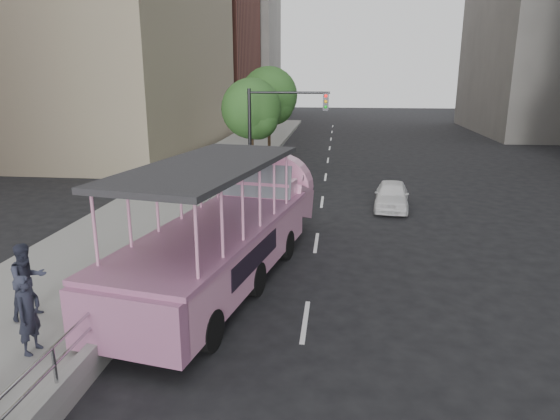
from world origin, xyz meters
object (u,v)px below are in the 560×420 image
object	(u,v)px
street_tree_near	(253,111)
street_tree_far	(270,98)
traffic_signal	(272,123)
duck_boat	(232,231)
car	(392,195)
pedestrian_near	(29,314)
pedestrian_mid	(28,281)
parking_sign	(224,178)

from	to	relation	value
street_tree_near	street_tree_far	world-z (taller)	street_tree_far
traffic_signal	street_tree_far	bearing A→B (deg)	98.43
duck_boat	street_tree_far	distance (m)	21.38
street_tree_near	car	bearing A→B (deg)	-42.18
car	traffic_signal	bearing A→B (deg)	156.61
pedestrian_near	street_tree_far	size ratio (longest dim) A/B	0.26
pedestrian_mid	parking_sign	size ratio (longest dim) A/B	0.66
car	street_tree_near	distance (m)	10.56
pedestrian_mid	street_tree_near	world-z (taller)	street_tree_near
car	pedestrian_mid	world-z (taller)	pedestrian_mid
traffic_signal	street_tree_near	world-z (taller)	street_tree_near
pedestrian_mid	traffic_signal	xyz separation A→B (m)	(3.77, 15.56, 2.28)
pedestrian_mid	street_tree_far	size ratio (longest dim) A/B	0.28
pedestrian_mid	street_tree_near	size ratio (longest dim) A/B	0.32
car	parking_sign	xyz separation A→B (m)	(-7.15, -2.37, 1.11)
duck_boat	street_tree_near	size ratio (longest dim) A/B	1.98
pedestrian_near	parking_sign	bearing A→B (deg)	-2.62
pedestrian_mid	traffic_signal	size ratio (longest dim) A/B	0.35
car	street_tree_far	xyz separation A→B (m)	(-7.26, 12.76, 3.68)
pedestrian_near	parking_sign	distance (m)	11.45
pedestrian_near	pedestrian_mid	xyz separation A→B (m)	(-0.95, 1.46, 0.06)
street_tree_far	parking_sign	bearing A→B (deg)	-89.60
street_tree_near	pedestrian_mid	bearing A→B (deg)	-96.52
car	pedestrian_mid	xyz separation A→B (m)	(-9.63, -12.24, 0.59)
street_tree_far	pedestrian_mid	bearing A→B (deg)	-95.42
parking_sign	street_tree_far	world-z (taller)	street_tree_far
traffic_signal	street_tree_far	world-z (taller)	street_tree_far
duck_boat	street_tree_near	bearing A→B (deg)	97.15
pedestrian_mid	traffic_signal	distance (m)	16.18
street_tree_near	traffic_signal	bearing A→B (deg)	-65.02
parking_sign	traffic_signal	bearing A→B (deg)	77.21
car	street_tree_near	bearing A→B (deg)	144.03
pedestrian_mid	parking_sign	xyz separation A→B (m)	(2.48, 9.87, 0.52)
pedestrian_near	traffic_signal	world-z (taller)	traffic_signal
duck_boat	street_tree_far	bearing A→B (deg)	94.59
pedestrian_mid	street_tree_far	bearing A→B (deg)	24.14
pedestrian_mid	street_tree_near	bearing A→B (deg)	23.04
car	street_tree_far	bearing A→B (deg)	125.84
duck_boat	pedestrian_mid	xyz separation A→B (m)	(-4.07, -3.89, -0.14)
pedestrian_near	street_tree_far	xyz separation A→B (m)	(1.42, 26.46, 3.15)
car	pedestrian_near	bearing A→B (deg)	-116.13
car	pedestrian_mid	size ratio (longest dim) A/B	2.00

